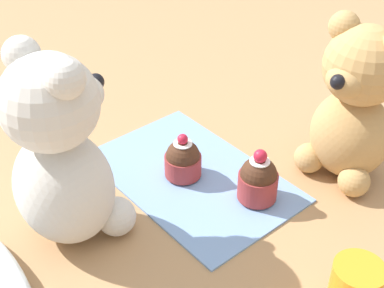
# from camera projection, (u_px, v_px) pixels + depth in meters

# --- Properties ---
(ground_plane) EXTENTS (4.00, 4.00, 0.00)m
(ground_plane) POSITION_uv_depth(u_px,v_px,m) (192.00, 178.00, 0.72)
(ground_plane) COLOR tan
(knitted_placemat) EXTENTS (0.28, 0.18, 0.01)m
(knitted_placemat) POSITION_uv_depth(u_px,v_px,m) (192.00, 176.00, 0.72)
(knitted_placemat) COLOR #7A9ED1
(knitted_placemat) RESTS_ON ground_plane
(teddy_bear_cream) EXTENTS (0.13, 0.13, 0.24)m
(teddy_bear_cream) POSITION_uv_depth(u_px,v_px,m) (62.00, 155.00, 0.58)
(teddy_bear_cream) COLOR silver
(teddy_bear_cream) RESTS_ON ground_plane
(teddy_bear_tan) EXTENTS (0.11, 0.12, 0.22)m
(teddy_bear_tan) POSITION_uv_depth(u_px,v_px,m) (355.00, 105.00, 0.67)
(teddy_bear_tan) COLOR tan
(teddy_bear_tan) RESTS_ON ground_plane
(cupcake_near_cream_bear) EXTENTS (0.05, 0.05, 0.06)m
(cupcake_near_cream_bear) POSITION_uv_depth(u_px,v_px,m) (183.00, 160.00, 0.70)
(cupcake_near_cream_bear) COLOR #993333
(cupcake_near_cream_bear) RESTS_ON knitted_placemat
(cupcake_near_tan_bear) EXTENTS (0.05, 0.05, 0.07)m
(cupcake_near_tan_bear) POSITION_uv_depth(u_px,v_px,m) (258.00, 179.00, 0.66)
(cupcake_near_tan_bear) COLOR #993333
(cupcake_near_tan_bear) RESTS_ON knitted_placemat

